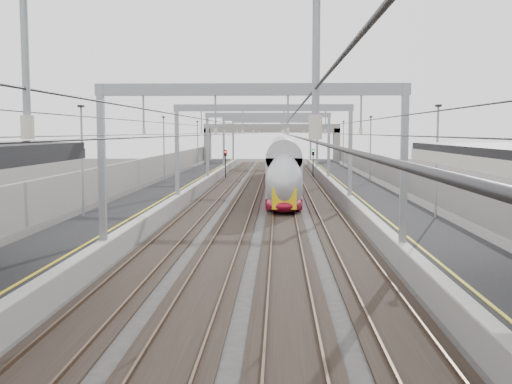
{
  "coord_description": "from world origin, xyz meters",
  "views": [
    {
      "loc": [
        1.12,
        -4.63,
        5.6
      ],
      "look_at": [
        0.0,
        27.14,
        2.62
      ],
      "focal_mm": 45.0,
      "sensor_mm": 36.0,
      "label": 1
    }
  ],
  "objects": [
    {
      "name": "platform_right",
      "position": [
        8.0,
        45.0,
        0.5
      ],
      "size": [
        4.0,
        120.0,
        1.0
      ],
      "primitive_type": "cube",
      "color": "black",
      "rests_on": "ground"
    },
    {
      "name": "platform_left",
      "position": [
        -8.0,
        45.0,
        0.5
      ],
      "size": [
        4.0,
        120.0,
        1.0
      ],
      "primitive_type": "cube",
      "color": "black",
      "rests_on": "ground"
    },
    {
      "name": "signal_red_near",
      "position": [
        3.2,
        70.11,
        2.42
      ],
      "size": [
        0.32,
        0.32,
        3.48
      ],
      "color": "black",
      "rests_on": "ground"
    },
    {
      "name": "signal_red_far",
      "position": [
        5.4,
        74.98,
        2.42
      ],
      "size": [
        0.32,
        0.32,
        3.48
      ],
      "color": "black",
      "rests_on": "ground"
    },
    {
      "name": "signal_green",
      "position": [
        -5.2,
        71.46,
        2.42
      ],
      "size": [
        0.32,
        0.32,
        3.48
      ],
      "color": "black",
      "rests_on": "ground"
    },
    {
      "name": "wall_right",
      "position": [
        11.2,
        45.0,
        1.6
      ],
      "size": [
        0.3,
        120.0,
        3.2
      ],
      "primitive_type": "cube",
      "color": "gray",
      "rests_on": "ground"
    },
    {
      "name": "tracks",
      "position": [
        0.0,
        45.0,
        0.05
      ],
      "size": [
        11.4,
        140.0,
        0.2
      ],
      "color": "black",
      "rests_on": "ground"
    },
    {
      "name": "wall_left",
      "position": [
        -11.2,
        45.0,
        1.6
      ],
      "size": [
        0.3,
        120.0,
        3.2
      ],
      "primitive_type": "cube",
      "color": "gray",
      "rests_on": "ground"
    },
    {
      "name": "train",
      "position": [
        1.5,
        58.96,
        2.0
      ],
      "size": [
        2.56,
        46.7,
        4.06
      ],
      "color": "maroon",
      "rests_on": "ground"
    },
    {
      "name": "overhead_line",
      "position": [
        0.0,
        51.62,
        6.14
      ],
      "size": [
        13.0,
        140.0,
        6.6
      ],
      "color": "gray",
      "rests_on": "platform_left"
    },
    {
      "name": "overbridge",
      "position": [
        0.0,
        100.0,
        5.31
      ],
      "size": [
        22.0,
        2.2,
        6.9
      ],
      "color": "gray",
      "rests_on": "ground"
    }
  ]
}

